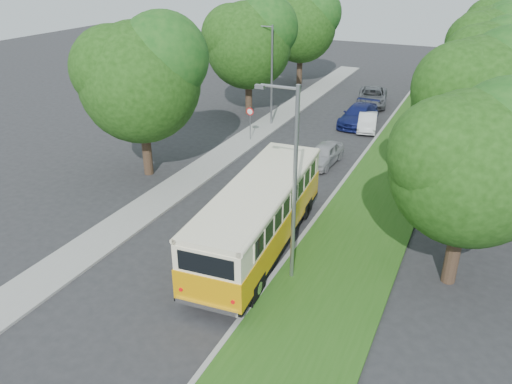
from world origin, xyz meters
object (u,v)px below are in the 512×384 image
at_px(car_white, 368,122).
at_px(car_grey, 372,97).
at_px(lamppost_near, 292,181).
at_px(vintage_bus, 259,217).
at_px(car_silver, 324,154).
at_px(car_blue, 359,115).
at_px(lamppost_far, 271,72).

xyz_separation_m(car_white, car_grey, (-1.29, 7.07, 0.11)).
relative_size(lamppost_near, vintage_bus, 0.74).
distance_m(lamppost_near, car_silver, 13.22).
xyz_separation_m(lamppost_near, car_grey, (-3.01, 27.53, -3.63)).
xyz_separation_m(car_silver, car_white, (0.86, 8.03, -0.04)).
xyz_separation_m(lamppost_near, car_blue, (-2.67, 21.47, -3.61)).
bearing_deg(car_grey, car_blue, -97.03).
bearing_deg(car_grey, car_silver, -98.61).
xyz_separation_m(car_blue, car_grey, (-0.34, 6.06, -0.02)).
height_order(vintage_bus, car_blue, vintage_bus).
relative_size(lamppost_far, car_grey, 1.41).
bearing_deg(car_silver, lamppost_near, -74.28).
distance_m(car_white, car_blue, 1.40).
distance_m(lamppost_far, vintage_bus, 18.45).
distance_m(car_silver, car_white, 8.08).
xyz_separation_m(vintage_bus, car_white, (0.36, 18.92, -0.97)).
bearing_deg(lamppost_far, car_blue, 25.49).
xyz_separation_m(lamppost_near, car_white, (-1.72, 20.46, -3.74)).
relative_size(lamppost_near, car_silver, 2.03).
bearing_deg(vintage_bus, car_blue, 87.36).
xyz_separation_m(lamppost_near, vintage_bus, (-2.08, 1.55, -2.76)).
bearing_deg(lamppost_near, lamppost_far, 115.71).
distance_m(lamppost_near, car_grey, 27.93).
height_order(vintage_bus, car_silver, vintage_bus).
bearing_deg(car_silver, car_grey, 95.65).
bearing_deg(lamppost_near, car_grey, 96.24).
xyz_separation_m(lamppost_far, car_silver, (6.33, -6.07, -3.44)).
height_order(lamppost_far, car_blue, lamppost_far).
relative_size(vintage_bus, car_blue, 2.05).
distance_m(lamppost_near, car_blue, 21.94).
bearing_deg(car_white, car_grey, 89.64).
relative_size(lamppost_far, car_blue, 1.43).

